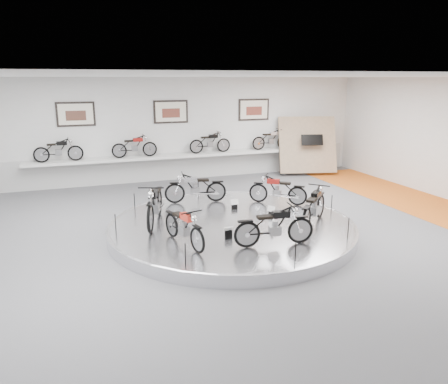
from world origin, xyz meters
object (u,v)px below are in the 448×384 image
object	(u,v)px
shelf	(174,156)
bike_d	(184,226)
bike_a	(278,190)
bike_c	(155,203)
bike_b	(196,188)
display_platform	(232,228)
bike_e	(274,226)
bike_f	(314,207)

from	to	relation	value
shelf	bike_d	bearing A→B (deg)	-101.84
bike_a	bike_c	bearing A→B (deg)	46.11
bike_b	bike_c	size ratio (longest dim) A/B	0.86
bike_a	display_platform	bearing A→B (deg)	69.24
bike_a	bike_e	size ratio (longest dim) A/B	0.94
bike_c	bike_f	xyz separation A→B (m)	(3.79, -1.50, -0.05)
bike_b	bike_f	world-z (taller)	bike_f
bike_f	display_platform	bearing A→B (deg)	111.34
bike_e	bike_a	bearing A→B (deg)	69.22
shelf	bike_f	xyz separation A→B (m)	(1.90, -7.29, -0.21)
display_platform	bike_d	bearing A→B (deg)	-144.85
display_platform	shelf	size ratio (longest dim) A/B	0.58
display_platform	shelf	bearing A→B (deg)	90.00
display_platform	bike_d	distance (m)	2.01
bike_d	bike_f	size ratio (longest dim) A/B	0.90
bike_c	bike_d	bearing A→B (deg)	30.20
display_platform	bike_f	size ratio (longest dim) A/B	3.84
display_platform	bike_d	xyz separation A→B (m)	(-1.57, -1.11, 0.59)
bike_c	bike_b	bearing A→B (deg)	154.73
bike_e	bike_f	size ratio (longest dim) A/B	0.95
shelf	bike_c	size ratio (longest dim) A/B	5.96
bike_a	bike_e	world-z (taller)	bike_e
bike_d	bike_b	bearing A→B (deg)	145.48
display_platform	bike_a	size ratio (longest dim) A/B	4.30
bike_d	bike_a	bearing A→B (deg)	109.23
bike_f	bike_c	bearing A→B (deg)	114.85
bike_d	bike_f	distance (m)	3.48
shelf	bike_f	world-z (taller)	bike_f
display_platform	bike_b	bearing A→B (deg)	99.27
display_platform	bike_c	bearing A→B (deg)	162.06
bike_c	display_platform	bearing A→B (deg)	91.79
bike_c	bike_f	size ratio (longest dim) A/B	1.11
bike_e	bike_f	world-z (taller)	bike_f
bike_f	bike_a	bearing A→B (deg)	46.11
shelf	bike_c	bearing A→B (deg)	-108.10
bike_b	bike_d	xyz separation A→B (m)	(-1.22, -3.26, -0.02)
bike_d	shelf	bearing A→B (deg)	154.20
display_platform	bike_f	distance (m)	2.19
bike_a	bike_d	world-z (taller)	bike_d
display_platform	bike_e	size ratio (longest dim) A/B	4.06
bike_c	bike_d	xyz separation A→B (m)	(0.32, -1.72, -0.10)
shelf	bike_d	world-z (taller)	bike_d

